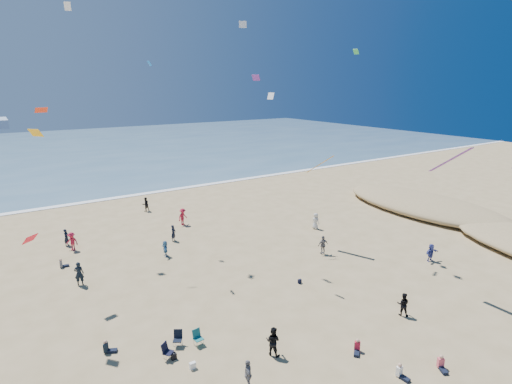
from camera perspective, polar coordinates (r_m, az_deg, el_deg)
ocean at (r=107.33m, az=-27.59°, el=5.10°), size 220.00×100.00×0.06m
surf_line at (r=58.70m, az=-22.04°, el=-1.20°), size 220.00×1.20×0.08m
standing_flyers at (r=35.46m, az=-5.96°, el=-9.09°), size 37.37×40.45×1.95m
seated_group at (r=26.54m, az=-0.78°, el=-19.09°), size 16.62×26.43×0.84m
chair_cluster at (r=25.71m, az=-10.57°, el=-20.42°), size 2.74×1.63×1.00m
white_tote at (r=24.48m, az=-9.04°, el=-23.29°), size 0.35×0.20×0.40m
black_backpack at (r=25.30m, az=-11.66°, el=-22.01°), size 0.30×0.22×0.38m
navy_bag at (r=32.79m, az=6.25°, el=-12.57°), size 0.28×0.18×0.34m
kites_aloft at (r=30.75m, az=5.92°, el=14.22°), size 38.02×35.16×23.46m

